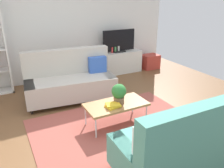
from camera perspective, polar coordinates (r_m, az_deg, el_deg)
name	(u,v)px	position (r m, az deg, el deg)	size (l,w,h in m)	color
ground_plane	(108,123)	(4.27, -1.05, -9.84)	(7.68, 7.68, 0.00)	brown
wall_far	(60,25)	(6.32, -12.97, 14.07)	(6.40, 0.12, 2.90)	white
area_rug	(119,130)	(4.08, 1.75, -11.37)	(2.90, 2.20, 0.01)	#9E4C42
couch_beige	(70,81)	(5.11, -10.37, 0.83)	(1.98, 1.05, 1.10)	#B2ADA3
couch_green	(187,141)	(3.22, 18.29, -13.27)	(1.91, 0.87, 1.10)	teal
coffee_table	(116,105)	(4.06, 1.04, -5.24)	(1.10, 0.56, 0.42)	#9E7042
tv_console	(118,62)	(6.83, 1.59, 5.44)	(1.40, 0.44, 0.64)	silver
tv	(119,41)	(6.66, 1.73, 10.62)	(1.00, 0.20, 0.64)	black
storage_trunk	(150,62)	(7.36, 9.51, 5.54)	(0.52, 0.40, 0.44)	#B2382D
potted_plant	(119,93)	(3.98, 1.75, -2.25)	(0.26, 0.26, 0.36)	brown
table_book_0	(113,106)	(3.92, 0.25, -5.56)	(0.24, 0.18, 0.03)	gold
table_book_1	(113,105)	(3.91, 0.25, -5.16)	(0.24, 0.18, 0.03)	gold
vase_0	(100,50)	(6.51, -3.10, 8.39)	(0.11, 0.11, 0.19)	#B24C4C
vase_1	(105,50)	(6.58, -1.76, 8.41)	(0.13, 0.13, 0.16)	#B24C4C
bottle_0	(112,50)	(6.59, 0.05, 8.47)	(0.05, 0.05, 0.17)	red
bottle_1	(115,50)	(6.63, 0.84, 8.59)	(0.06, 0.06, 0.17)	#3F8C4C
bottle_2	(119,49)	(6.68, 1.66, 8.72)	(0.06, 0.06, 0.18)	silver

